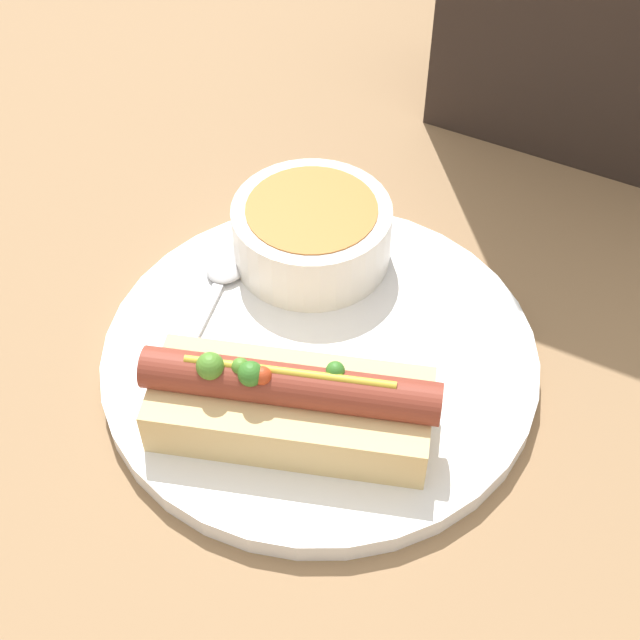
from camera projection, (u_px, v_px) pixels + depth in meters
ground_plane at (320, 364)px, 0.61m from camera, size 4.00×4.00×0.00m
dinner_plate at (320, 357)px, 0.60m from camera, size 0.29×0.29×0.02m
hot_dog at (290, 403)px, 0.54m from camera, size 0.18×0.12×0.06m
soup_bowl at (312, 230)px, 0.64m from camera, size 0.11×0.11×0.05m
spoon at (221, 278)px, 0.63m from camera, size 0.05×0.15×0.01m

